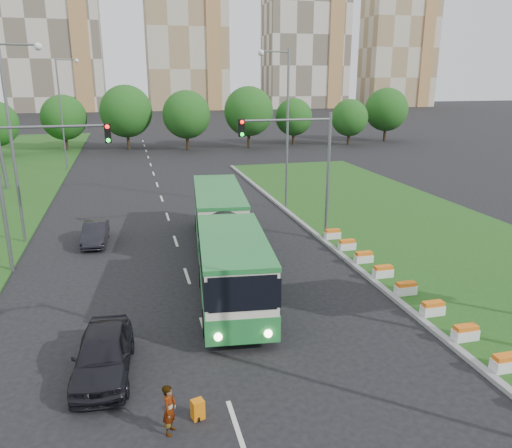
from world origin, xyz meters
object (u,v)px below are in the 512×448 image
object	(u,v)px
articulated_bus	(222,236)
shopping_trolley	(198,409)
car_left_near	(103,354)
traffic_mast_median	(304,157)
traffic_mast_left	(33,171)
car_left_far	(95,233)
pedestrian	(170,410)

from	to	relation	value
articulated_bus	shopping_trolley	xyz separation A→B (m)	(-3.11, -12.21, -1.52)
articulated_bus	car_left_near	distance (m)	10.87
traffic_mast_median	car_left_near	distance (m)	17.56
traffic_mast_left	traffic_mast_median	bearing A→B (deg)	3.77
traffic_mast_median	shopping_trolley	size ratio (longest dim) A/B	12.83
articulated_bus	car_left_far	xyz separation A→B (m)	(-6.94, 6.02, -1.17)
car_left_near	shopping_trolley	xyz separation A→B (m)	(2.83, -3.16, -0.49)
traffic_mast_median	car_left_near	world-z (taller)	traffic_mast_median
traffic_mast_left	pedestrian	world-z (taller)	traffic_mast_left
traffic_mast_median	traffic_mast_left	distance (m)	15.19
car_left_near	articulated_bus	bearing A→B (deg)	61.08
car_left_far	pedestrian	xyz separation A→B (m)	(2.96, -18.68, 0.12)
traffic_mast_median	car_left_far	size ratio (longest dim) A/B	1.99
traffic_mast_median	articulated_bus	distance (m)	7.47
car_left_far	pedestrian	bearing A→B (deg)	-78.08
traffic_mast_median	car_left_far	xyz separation A→B (m)	(-12.66, 2.76, -4.69)
car_left_near	pedestrian	xyz separation A→B (m)	(1.96, -3.60, -0.02)
traffic_mast_left	car_left_near	xyz separation A→B (m)	(3.50, -11.32, -4.55)
traffic_mast_left	car_left_far	size ratio (longest dim) A/B	1.99
car_left_near	car_left_far	bearing A→B (deg)	98.14
pedestrian	articulated_bus	bearing A→B (deg)	7.39
pedestrian	shopping_trolley	size ratio (longest dim) A/B	2.52
traffic_mast_left	articulated_bus	world-z (taller)	traffic_mast_left
pedestrian	traffic_mast_median	bearing A→B (deg)	-6.51
pedestrian	shopping_trolley	xyz separation A→B (m)	(0.87, 0.44, -0.48)
traffic_mast_left	car_left_far	world-z (taller)	traffic_mast_left
articulated_bus	pedestrian	bearing A→B (deg)	-100.81
traffic_mast_median	traffic_mast_left	bearing A→B (deg)	-176.23
traffic_mast_left	pedestrian	size ratio (longest dim) A/B	5.09
pedestrian	car_left_far	bearing A→B (deg)	33.84
car_left_near	traffic_mast_median	bearing A→B (deg)	50.93
car_left_far	pedestrian	world-z (taller)	pedestrian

